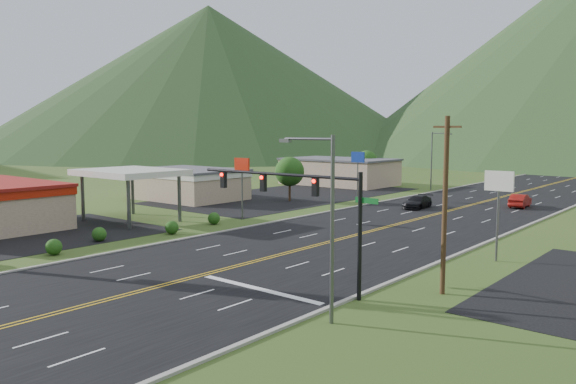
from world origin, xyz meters
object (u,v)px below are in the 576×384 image
Objects in this scene: traffic_signal at (301,197)px; car_red_far at (520,201)px; streetlight_east at (327,216)px; gas_canopy at (130,174)px; car_dark_mid at (417,202)px; streetlight_west at (434,157)px.

car_red_far is (-1.19, 43.91, -4.53)m from traffic_signal.
gas_canopy is (-33.18, 12.00, -0.31)m from streetlight_east.
gas_canopy reaches higher than car_red_far.
car_red_far is at bearing 52.75° from gas_canopy.
car_red_far is (-5.88, 47.90, -4.39)m from streetlight_east.
car_red_far is at bearing 39.49° from car_dark_mid.
streetlight_east is at bearing -40.39° from traffic_signal.
streetlight_east is 42.25m from car_dark_mid.
car_red_far is at bearing -35.48° from streetlight_west.
traffic_signal reaches higher than car_red_far.
streetlight_east is 64.21m from streetlight_west.
car_red_far is (9.10, 8.65, 0.05)m from car_dark_mid.
streetlight_west is 22.63m from car_dark_mid.
car_dark_mid is at bearing 38.94° from car_red_far.
streetlight_west is (-22.86, 60.00, 0.00)m from streetlight_east.
gas_canopy is 2.07× the size of car_red_far.
streetlight_west is at bearing 107.97° from traffic_signal.
traffic_signal is at bearing 139.61° from streetlight_east.
car_dark_mid is (-10.29, 35.25, -4.58)m from traffic_signal.
gas_canopy is (-10.32, -48.00, -0.31)m from streetlight_west.
streetlight_west is (-18.16, 56.00, -0.15)m from traffic_signal.
car_red_far is (27.30, 35.90, -4.08)m from gas_canopy.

